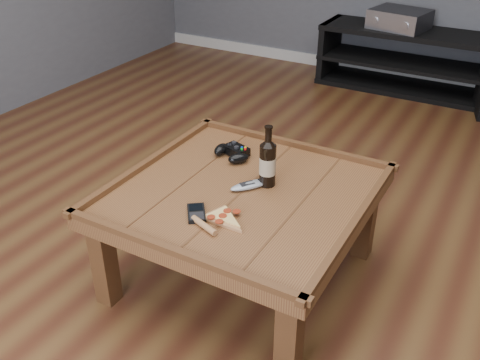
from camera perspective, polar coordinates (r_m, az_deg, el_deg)
The scene contains 10 objects.
ground at distance 2.48m, azimuth 0.27°, elevation -10.08°, with size 6.00×6.00×0.00m, color #452213.
baseboard at distance 4.98m, azimuth 17.63°, elevation 10.60°, with size 5.00×0.02×0.10m, color silver.
coffee_table at distance 2.25m, azimuth 0.29°, elevation -2.45°, with size 1.03×1.03×0.48m.
media_console at distance 4.70m, azimuth 17.28°, elevation 12.05°, with size 1.40×0.45×0.50m.
beer_bottle at distance 2.21m, azimuth 2.97°, elevation 1.95°, with size 0.07×0.07×0.27m.
game_controller at distance 2.47m, azimuth -0.81°, elevation 2.98°, with size 0.20×0.17×0.06m.
pizza_slice at distance 2.03m, azimuth -2.14°, elevation -4.17°, with size 0.22×0.27×0.02m.
smartphone at distance 2.07m, azimuth -4.68°, elevation -3.53°, with size 0.13×0.14×0.02m.
remote_control at distance 2.23m, azimuth 1.11°, elevation -0.52°, with size 0.15×0.18×0.03m.
av_receiver at distance 4.63m, azimuth 16.65°, elevation 16.13°, with size 0.48×0.42×0.15m.
Camera 1 is at (0.92, -1.65, 1.60)m, focal length 40.00 mm.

